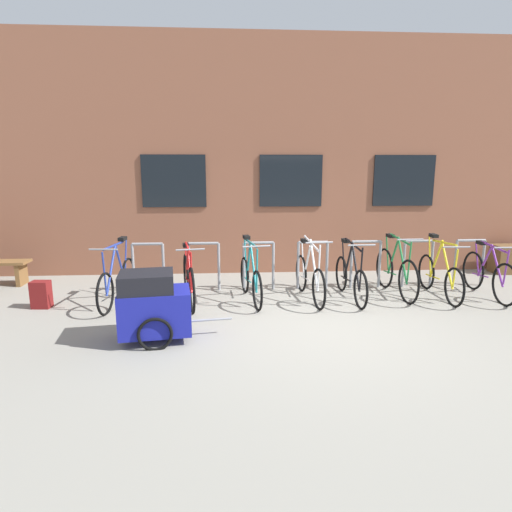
# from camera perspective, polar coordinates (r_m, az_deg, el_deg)

# --- Properties ---
(ground_plane) EXTENTS (42.00, 42.00, 0.00)m
(ground_plane) POSITION_cam_1_polar(r_m,az_deg,el_deg) (6.29, 8.58, -9.05)
(ground_plane) COLOR gray
(storefront_building) EXTENTS (28.00, 7.06, 4.84)m
(storefront_building) POSITION_cam_1_polar(r_m,az_deg,el_deg) (12.52, 2.33, 12.58)
(storefront_building) COLOR brown
(storefront_building) RESTS_ON ground
(bike_rack) EXTENTS (6.59, 0.05, 0.90)m
(bike_rack) POSITION_cam_1_polar(r_m,az_deg,el_deg) (7.97, 7.55, -0.53)
(bike_rack) COLOR gray
(bike_rack) RESTS_ON ground
(bicycle_red) EXTENTS (0.48, 1.77, 1.01)m
(bicycle_red) POSITION_cam_1_polar(r_m,az_deg,el_deg) (7.24, -8.95, -3.05)
(bicycle_red) COLOR black
(bicycle_red) RESTS_ON ground
(bicycle_teal) EXTENTS (0.44, 1.68, 1.08)m
(bicycle_teal) POSITION_cam_1_polar(r_m,az_deg,el_deg) (7.25, -0.73, -2.99)
(bicycle_teal) COLOR black
(bicycle_teal) RESTS_ON ground
(bicycle_green) EXTENTS (0.44, 1.76, 1.10)m
(bicycle_green) POSITION_cam_1_polar(r_m,az_deg,el_deg) (7.97, 18.12, -2.02)
(bicycle_green) COLOR black
(bicycle_green) RESTS_ON ground
(bicycle_yellow) EXTENTS (0.44, 1.73, 1.07)m
(bicycle_yellow) POSITION_cam_1_polar(r_m,az_deg,el_deg) (8.12, 23.25, -2.37)
(bicycle_yellow) COLOR black
(bicycle_yellow) RESTS_ON ground
(bicycle_white) EXTENTS (0.44, 1.75, 1.10)m
(bicycle_white) POSITION_cam_1_polar(r_m,az_deg,el_deg) (7.38, 7.13, -2.80)
(bicycle_white) COLOR black
(bicycle_white) RESTS_ON ground
(bicycle_purple) EXTENTS (0.44, 1.71, 0.98)m
(bicycle_purple) POSITION_cam_1_polar(r_m,az_deg,el_deg) (8.50, 28.52, -2.20)
(bicycle_purple) COLOR black
(bicycle_purple) RESTS_ON ground
(bicycle_black) EXTENTS (0.44, 1.72, 1.05)m
(bicycle_black) POSITION_cam_1_polar(r_m,az_deg,el_deg) (7.52, 12.46, -2.78)
(bicycle_black) COLOR black
(bicycle_black) RESTS_ON ground
(bicycle_blue) EXTENTS (0.44, 1.75, 1.08)m
(bicycle_blue) POSITION_cam_1_polar(r_m,az_deg,el_deg) (7.44, -17.96, -3.15)
(bicycle_blue) COLOR black
(bicycle_blue) RESTS_ON ground
(bike_trailer) EXTENTS (1.48, 0.75, 0.93)m
(bike_trailer) POSITION_cam_1_polar(r_m,az_deg,el_deg) (5.71, -13.52, -6.39)
(bike_trailer) COLOR navy
(bike_trailer) RESTS_ON ground
(backpack) EXTENTS (0.29, 0.22, 0.44)m
(backpack) POSITION_cam_1_polar(r_m,az_deg,el_deg) (7.70, -26.70, -4.60)
(backpack) COLOR maroon
(backpack) RESTS_ON ground
(planter_box) EXTENTS (0.70, 0.44, 0.60)m
(planter_box) POSITION_cam_1_polar(r_m,az_deg,el_deg) (10.65, 30.69, -0.34)
(planter_box) COLOR brown
(planter_box) RESTS_ON ground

